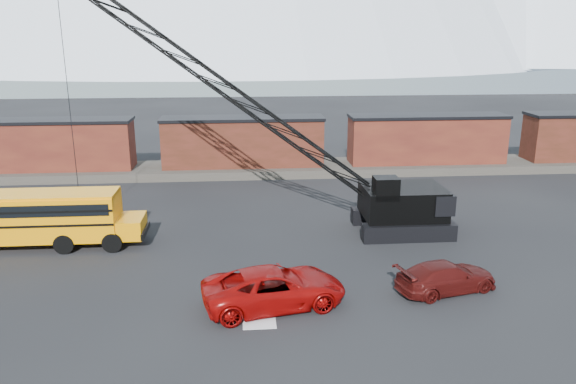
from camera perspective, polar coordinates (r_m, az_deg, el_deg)
The scene contains 10 objects.
ground at distance 27.79m, azimuth -4.23°, elevation -9.23°, with size 160.00×160.00×0.00m, color black.
gravel_berm at distance 48.51m, azimuth -4.53°, elevation 2.32°, with size 120.00×5.00×0.70m, color #4E4740.
boxcar_west_near at distance 50.58m, azimuth -23.08°, elevation 4.45°, with size 13.70×3.10×4.17m.
boxcar_mid at distance 48.00m, azimuth -4.59°, elevation 5.12°, with size 13.70×3.10×4.17m.
boxcar_east_near at distance 50.60m, azimuth 13.92°, elevation 5.27°, with size 13.70×3.10×4.17m.
snow_patch at distance 24.23m, azimuth -2.92°, elevation -13.22°, with size 1.40×0.90×0.02m, color silver.
school_bus at distance 34.58m, azimuth -24.41°, elevation -2.32°, with size 11.65×2.65×3.19m.
red_pickup at distance 25.25m, azimuth -1.39°, elevation -9.68°, with size 2.94×6.38×1.77m, color #8B0706.
maroon_suv at distance 27.70m, azimuth 15.78°, elevation -8.29°, with size 2.01×4.94×1.43m, color #410D0B.
crawler_crane at distance 33.40m, azimuth -6.23°, elevation 10.36°, with size 23.10×5.34×15.83m.
Camera 1 is at (-0.03, -25.12, 11.87)m, focal length 35.00 mm.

